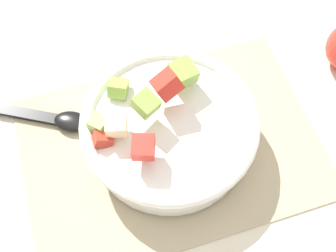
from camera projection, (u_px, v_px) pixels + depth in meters
The scene contains 4 objects.
ground_plane at pixel (171, 147), 0.66m from camera, with size 2.40×2.40×0.00m, color silver.
placemat at pixel (171, 146), 0.65m from camera, with size 0.45×0.31×0.01m, color tan.
salad_bowl at pixel (167, 129), 0.62m from camera, with size 0.26×0.26×0.13m.
serving_spoon at pixel (41, 116), 0.67m from camera, with size 0.22×0.14×0.01m.
Camera 1 is at (-0.09, -0.27, 0.59)m, focal length 45.22 mm.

